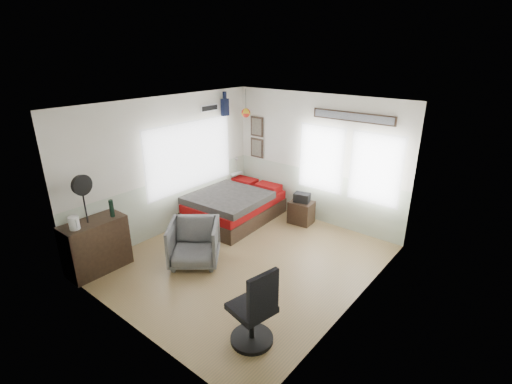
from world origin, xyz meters
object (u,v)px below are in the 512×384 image
armchair (194,243)px  bed (234,206)px  dresser (96,246)px  task_chair (255,314)px  nightstand (301,212)px

armchair → bed: bearing=70.9°
bed → dresser: 2.96m
armchair → task_chair: bearing=-61.7°
armchair → task_chair: task_chair is taller
dresser → task_chair: task_chair is taller
dresser → task_chair: 3.14m
dresser → task_chair: (3.12, 0.35, -0.00)m
nightstand → armchair: bearing=-108.5°
armchair → task_chair: 2.19m
bed → dresser: bearing=-102.0°
task_chair → nightstand: bearing=124.8°
nightstand → task_chair: task_chair is taller
dresser → nightstand: size_ratio=2.07×
nightstand → task_chair: bearing=-72.2°
armchair → nightstand: bearing=37.7°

